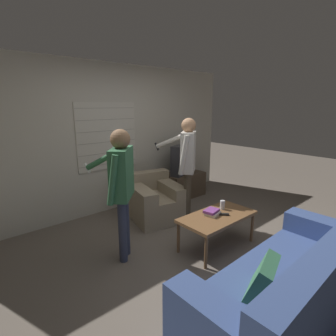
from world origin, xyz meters
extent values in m
plane|color=#665B51|center=(0.00, 0.00, 0.00)|extent=(16.00, 16.00, 0.00)
cube|color=#BCB7A8|center=(0.00, 2.03, 1.27)|extent=(5.20, 0.06, 2.55)
cube|color=beige|center=(-0.15, 1.99, 1.33)|extent=(1.11, 0.02, 1.13)
cube|color=gray|center=(-0.15, 1.98, 0.86)|extent=(1.08, 0.00, 0.01)
cube|color=gray|center=(-0.15, 1.98, 1.05)|extent=(1.08, 0.00, 0.01)
cube|color=gray|center=(-0.15, 1.98, 1.24)|extent=(1.08, 0.00, 0.01)
cube|color=gray|center=(-0.15, 1.98, 1.43)|extent=(1.08, 0.00, 0.01)
cube|color=gray|center=(-0.15, 1.98, 1.62)|extent=(1.08, 0.00, 0.01)
cube|color=gray|center=(-0.15, 1.98, 1.81)|extent=(1.08, 0.00, 0.01)
cube|color=#384C7F|center=(-0.28, -1.26, 0.23)|extent=(2.07, 0.83, 0.47)
cube|color=#384C7F|center=(-0.27, -1.56, 0.67)|extent=(2.06, 0.23, 0.40)
cube|color=#384C7F|center=(-1.19, -1.27, 0.57)|extent=(0.25, 0.81, 0.21)
cube|color=#384C7F|center=(0.63, -1.25, 0.57)|extent=(0.25, 0.81, 0.21)
cube|color=#38704C|center=(-0.64, -1.22, 0.57)|extent=(0.41, 0.32, 0.37)
cube|color=gray|center=(0.24, 1.17, 0.20)|extent=(0.96, 1.04, 0.40)
cube|color=gray|center=(0.31, 1.51, 0.56)|extent=(0.80, 0.37, 0.33)
cube|color=gray|center=(0.50, 1.11, 0.49)|extent=(0.43, 0.92, 0.18)
cube|color=gray|center=(-0.03, 1.23, 0.49)|extent=(0.43, 0.92, 0.18)
cube|color=brown|center=(0.28, -0.09, 0.43)|extent=(1.05, 0.54, 0.04)
cylinder|color=brown|center=(-0.20, 0.15, 0.21)|extent=(0.04, 0.04, 0.41)
cylinder|color=brown|center=(0.77, 0.15, 0.21)|extent=(0.04, 0.04, 0.41)
cylinder|color=brown|center=(-0.20, -0.32, 0.21)|extent=(0.04, 0.04, 0.41)
cylinder|color=brown|center=(0.77, -0.32, 0.21)|extent=(0.04, 0.04, 0.41)
cube|color=#4C3D2D|center=(1.35, 1.66, 0.25)|extent=(0.83, 0.51, 0.49)
cube|color=#2D2D33|center=(1.35, 1.66, 0.79)|extent=(0.80, 0.46, 0.59)
cube|color=black|center=(1.32, 1.75, 0.79)|extent=(0.63, 0.24, 0.49)
cylinder|color=#33384C|center=(-0.84, 0.44, 0.40)|extent=(0.10, 0.10, 0.79)
cylinder|color=#33384C|center=(-0.73, 0.56, 0.40)|extent=(0.10, 0.10, 0.79)
cube|color=#336642|center=(-0.78, 0.50, 1.09)|extent=(0.46, 0.46, 0.59)
sphere|color=#846042|center=(-0.78, 0.50, 1.49)|extent=(0.23, 0.23, 0.23)
cylinder|color=#336642|center=(-0.98, 0.36, 1.08)|extent=(0.16, 0.16, 0.57)
cylinder|color=#336642|center=(-0.79, 0.85, 1.22)|extent=(0.43, 0.42, 0.33)
cube|color=white|center=(-0.97, 1.02, 1.09)|extent=(0.09, 0.09, 0.13)
cylinder|color=#4C4233|center=(0.49, 0.69, 0.42)|extent=(0.10, 0.10, 0.83)
cylinder|color=#4C4233|center=(0.60, 0.78, 0.42)|extent=(0.10, 0.10, 0.83)
cube|color=beige|center=(0.54, 0.73, 1.15)|extent=(0.41, 0.38, 0.63)
sphere|color=#A87A56|center=(0.54, 0.73, 1.56)|extent=(0.22, 0.22, 0.22)
cylinder|color=beige|center=(0.36, 0.64, 1.14)|extent=(0.15, 0.17, 0.60)
cylinder|color=beige|center=(0.54, 1.07, 1.31)|extent=(0.41, 0.49, 0.30)
cube|color=black|center=(0.37, 1.29, 1.19)|extent=(0.08, 0.08, 0.13)
cube|color=beige|center=(0.24, -0.04, 0.47)|extent=(0.22, 0.20, 0.04)
cube|color=#75387F|center=(0.23, -0.02, 0.51)|extent=(0.22, 0.19, 0.03)
cylinder|color=silver|center=(0.49, 0.00, 0.51)|extent=(0.07, 0.07, 0.12)
cylinder|color=silver|center=(0.49, 0.00, 0.58)|extent=(0.06, 0.06, 0.00)
cube|color=black|center=(0.34, -0.14, 0.47)|extent=(0.12, 0.12, 0.02)
camera|label=1|loc=(-2.30, -2.07, 1.87)|focal=28.00mm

